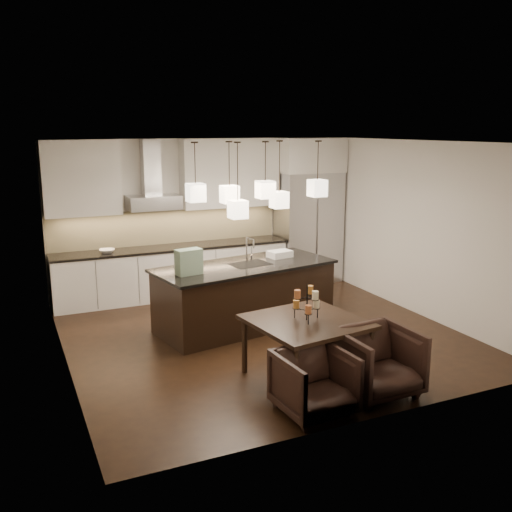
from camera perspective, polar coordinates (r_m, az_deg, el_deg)
name	(u,v)px	position (r m, az deg, el deg)	size (l,w,h in m)	color
floor	(262,335)	(8.53, 0.56, -7.90)	(5.50, 5.50, 0.02)	black
ceiling	(262,141)	(7.98, 0.60, 11.41)	(5.50, 5.50, 0.02)	white
wall_back	(199,215)	(10.66, -5.67, 4.10)	(5.50, 0.02, 2.80)	silver
wall_front	(378,292)	(5.82, 12.08, -3.50)	(5.50, 0.02, 2.80)	silver
wall_left	(59,260)	(7.44, -19.11, -0.37)	(0.02, 5.50, 2.80)	silver
wall_right	(416,228)	(9.61, 15.71, 2.71)	(0.02, 5.50, 2.80)	silver
refrigerator	(308,227)	(11.22, 5.22, 2.86)	(1.20, 0.72, 2.15)	#B7B7BA
fridge_panel	(309,155)	(11.07, 5.37, 10.02)	(1.26, 0.72, 0.65)	silver
lower_cabinets	(174,273)	(10.37, -8.24, -1.65)	(4.21, 0.62, 0.88)	silver
countertop	(173,248)	(10.26, -8.33, 0.84)	(4.21, 0.66, 0.04)	black
backsplash	(168,226)	(10.48, -8.84, 2.94)	(4.21, 0.02, 0.63)	#C5BD90
upper_cab_left	(81,178)	(9.92, -17.09, 7.46)	(1.25, 0.35, 1.25)	silver
upper_cab_right	(230,173)	(10.59, -2.57, 8.31)	(1.86, 0.35, 1.25)	silver
hood_canopy	(154,202)	(10.10, -10.20, 5.30)	(0.90, 0.52, 0.24)	#B7B7BA
hood_chimney	(151,167)	(10.14, -10.49, 8.73)	(0.30, 0.28, 0.96)	#B7B7BA
fruit_bowl	(107,251)	(9.96, -14.68, 0.49)	(0.26, 0.26, 0.06)	silver
island_body	(245,297)	(8.73, -1.13, -4.10)	(2.65, 1.06, 0.93)	black
island_top	(245,266)	(8.60, -1.15, -0.99)	(2.73, 1.14, 0.04)	black
faucet	(247,249)	(8.69, -0.95, 0.66)	(0.11, 0.25, 0.40)	silver
tote_bag	(189,262)	(8.04, -6.73, -0.58)	(0.36, 0.19, 0.36)	#144A2C
food_container	(280,254)	(9.07, 2.39, 0.21)	(0.36, 0.25, 0.11)	silver
dining_table	(306,349)	(7.01, 5.03, -9.28)	(1.25, 1.25, 0.75)	black
candelabra	(307,302)	(6.81, 5.13, -4.64)	(0.36, 0.36, 0.44)	black
candle_a	(316,304)	(6.90, 6.06, -4.78)	(0.08, 0.08, 0.10)	#F4E7B8
candle_b	(296,304)	(6.87, 4.05, -4.82)	(0.08, 0.08, 0.10)	#C47F31
candle_c	(308,309)	(6.69, 5.26, -5.34)	(0.08, 0.08, 0.10)	#B05E31
candle_d	(310,290)	(6.91, 5.44, -3.37)	(0.08, 0.08, 0.10)	#C47F31
candle_e	(297,294)	(6.71, 4.16, -3.82)	(0.08, 0.08, 0.10)	#B05E31
candle_f	(315,295)	(6.69, 5.95, -3.93)	(0.08, 0.08, 0.10)	#F4E7B8
armchair_left	(315,383)	(6.23, 5.87, -12.54)	(0.74, 0.76, 0.69)	black
armchair_right	(378,362)	(6.75, 12.06, -10.29)	(0.83, 0.85, 0.77)	black
pendant_a	(196,193)	(8.22, -6.05, 6.32)	(0.24, 0.24, 0.26)	beige
pendant_b	(229,194)	(8.56, -2.67, 6.18)	(0.24, 0.24, 0.26)	beige
pendant_c	(265,190)	(8.54, 0.93, 6.65)	(0.24, 0.24, 0.26)	beige
pendant_d	(279,200)	(9.01, 2.33, 5.64)	(0.24, 0.24, 0.26)	beige
pendant_e	(317,188)	(8.90, 6.15, 6.77)	(0.24, 0.24, 0.26)	beige
pendant_f	(238,209)	(8.24, -1.83, 4.69)	(0.24, 0.24, 0.26)	beige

